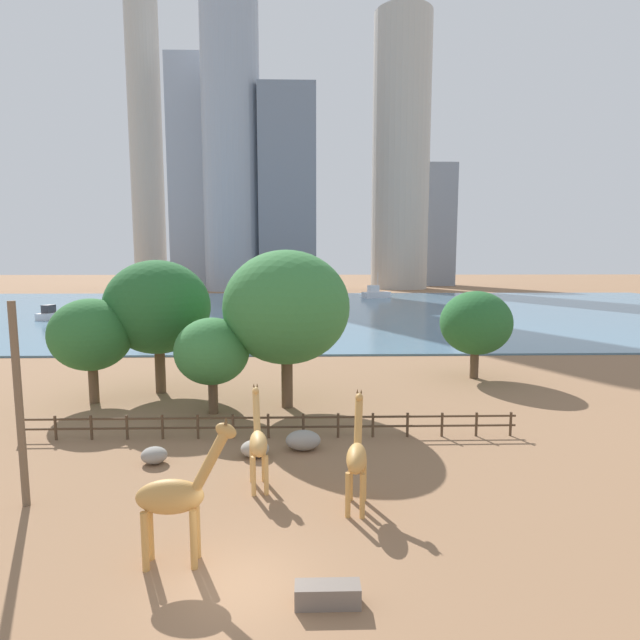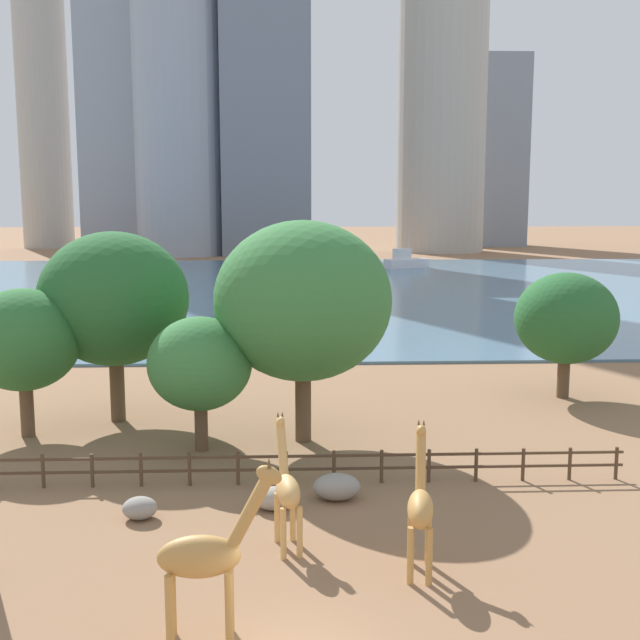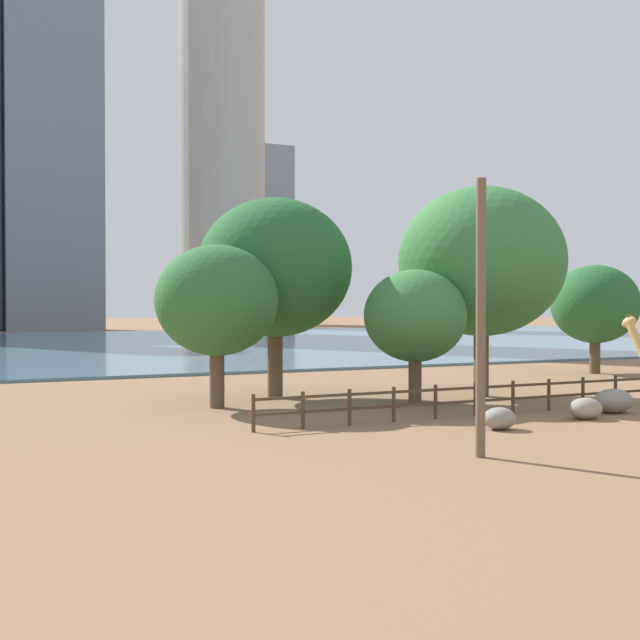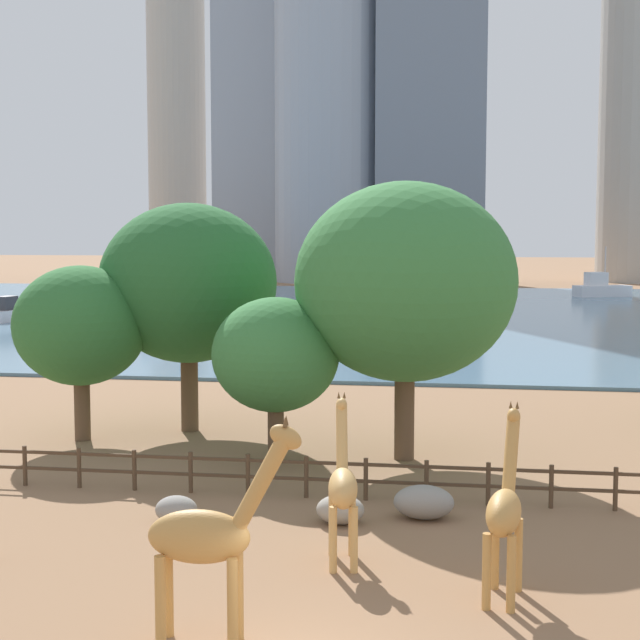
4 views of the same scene
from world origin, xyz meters
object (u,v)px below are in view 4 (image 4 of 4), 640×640
object	(u,v)px
boat_ferry	(147,329)
tree_left_large	(405,282)
boat_sailboat	(10,312)
tree_left_small	(188,283)
giraffe_companion	(208,536)
boulder_near_fence	(424,502)
giraffe_tall	(505,510)
tree_center_broad	(276,355)
boat_tug	(601,288)
tree_right_tall	(80,326)
boulder_small	(176,510)
boulder_by_pole	(340,510)
giraffe_young	(343,486)

from	to	relation	value
boat_ferry	tree_left_large	bearing A→B (deg)	116.43
boat_ferry	boat_sailboat	xyz separation A→B (m)	(-16.21, 10.56, 0.12)
tree_left_large	tree_left_small	distance (m)	9.78
giraffe_companion	boat_ferry	size ratio (longest dim) A/B	1.06
boulder_near_fence	boat_ferry	world-z (taller)	boat_ferry
giraffe_tall	boulder_near_fence	xyz separation A→B (m)	(-2.07, 5.77, -1.52)
tree_center_broad	boat_sailboat	distance (m)	57.87
boat_sailboat	boat_tug	distance (m)	68.63
giraffe_tall	tree_left_small	distance (m)	21.02
tree_right_tall	boat_tug	size ratio (longest dim) A/B	0.97
tree_center_broad	tree_left_small	bearing A→B (deg)	133.33
boulder_near_fence	boulder_small	world-z (taller)	boulder_near_fence
boulder_by_pole	boulder_small	world-z (taller)	boulder_by_pole
boat_ferry	tree_center_broad	bearing A→B (deg)	110.15
boat_ferry	boat_tug	world-z (taller)	boat_tug
boat_ferry	giraffe_tall	bearing A→B (deg)	112.10
giraffe_companion	boulder_small	distance (m)	8.49
giraffe_companion	boat_sailboat	world-z (taller)	giraffe_companion
tree_left_large	tree_right_tall	xyz separation A→B (m)	(-12.70, 1.28, -1.88)
giraffe_tall	tree_left_small	bearing A→B (deg)	45.30
giraffe_companion	boat_sailboat	xyz separation A→B (m)	(-35.20, 62.32, -1.25)
boulder_small	boat_ferry	distance (m)	46.85
boulder_by_pole	boat_tug	distance (m)	96.28
tree_center_broad	giraffe_tall	bearing A→B (deg)	-57.15
tree_right_tall	boat_ferry	size ratio (longest dim) A/B	1.56
giraffe_young	boat_sailboat	size ratio (longest dim) A/B	0.77
tree_left_large	boat_tug	distance (m)	88.32
giraffe_companion	tree_left_large	world-z (taller)	tree_left_large
tree_center_broad	giraffe_companion	bearing A→B (deg)	-83.51
giraffe_young	boulder_by_pole	xyz separation A→B (m)	(-0.48, 3.12, -1.51)
boulder_by_pole	tree_left_large	xyz separation A→B (m)	(1.23, 8.03, 5.98)
giraffe_tall	boulder_by_pole	distance (m)	6.77
tree_left_small	tree_right_tall	bearing A→B (deg)	-146.55
tree_left_large	boat_tug	size ratio (longest dim) A/B	1.40
boulder_small	tree_center_broad	world-z (taller)	tree_center_broad
boat_tug	tree_right_tall	bearing A→B (deg)	-132.02
giraffe_tall	boat_tug	world-z (taller)	boat_tug
giraffe_tall	boulder_near_fence	size ratio (longest dim) A/B	2.45
tree_center_broad	tree_right_tall	size ratio (longest dim) A/B	0.86
tree_right_tall	boulder_by_pole	bearing A→B (deg)	-39.06
giraffe_young	tree_left_small	xyz separation A→B (m)	(-8.31, 14.84, 4.14)
boulder_by_pole	tree_left_large	distance (m)	10.09
tree_left_small	tree_left_large	bearing A→B (deg)	-22.14
tree_center_broad	tree_left_large	bearing A→B (deg)	14.88
boulder_small	tree_right_tall	size ratio (longest dim) A/B	0.17
tree_left_large	boat_tug	world-z (taller)	tree_left_large
giraffe_companion	tree_center_broad	xyz separation A→B (m)	(-1.73, 15.20, 1.64)
giraffe_young	boat_tug	distance (m)	99.25
tree_center_broad	boat_ferry	world-z (taller)	tree_center_broad
giraffe_tall	giraffe_companion	size ratio (longest dim) A/B	0.91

